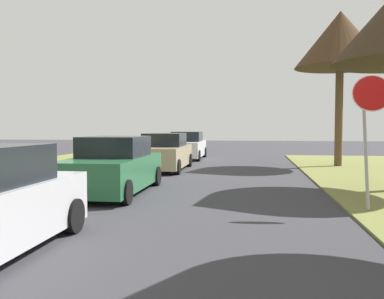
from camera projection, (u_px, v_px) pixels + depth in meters
The scene contains 5 objects.
stop_sign_far at pixel (370, 113), 8.83m from camera, with size 0.82×0.79×2.90m.
street_tree_right_far at pixel (340, 40), 18.88m from camera, with size 4.08×4.08×7.08m.
parked_sedan_green at pixel (113, 167), 11.55m from camera, with size 2.00×4.43×1.57m.
parked_sedan_tan at pixel (164, 153), 17.81m from camera, with size 2.00×4.43×1.57m.
parked_sedan_white at pixel (187, 146), 24.04m from camera, with size 2.00×4.43×1.57m.
Camera 1 is at (1.60, 2.87, 1.83)m, focal length 38.79 mm.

